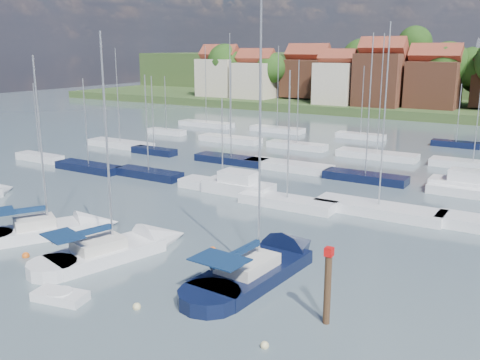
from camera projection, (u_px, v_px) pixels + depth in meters
The scene contains 11 objects.
ground at pixel (361, 163), 65.51m from camera, with size 260.00×260.00×0.00m, color #485861.
sailboat_left at pixel (58, 229), 40.41m from camera, with size 7.65×10.53×14.38m.
sailboat_centre at pixel (126, 248), 36.62m from camera, with size 6.15×12.24×16.06m.
sailboat_navy at pixel (270, 263), 34.12m from camera, with size 4.52×13.72×18.60m.
tender at pixel (60, 296), 29.81m from camera, with size 3.26×2.00×0.66m.
timber_piling at pixel (327, 304), 27.13m from camera, with size 0.40×0.40×6.38m.
buoy_c at pixel (26, 257), 36.02m from camera, with size 0.50×0.50×0.50m, color #D85914.
buoy_d at pixel (137, 309), 28.92m from camera, with size 0.45×0.45×0.45m, color beige.
buoy_e at pixel (213, 251), 37.02m from camera, with size 0.51×0.51×0.51m, color #D85914.
buoy_f at pixel (265, 347), 25.18m from camera, with size 0.42×0.42×0.42m, color beige.
marina_field at pixel (363, 169), 60.42m from camera, with size 79.62×41.41×15.93m.
Camera 1 is at (20.88, -22.38, 13.73)m, focal length 40.00 mm.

